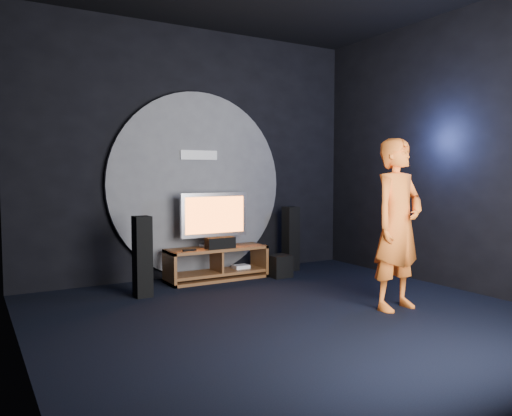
{
  "coord_description": "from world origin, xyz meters",
  "views": [
    {
      "loc": [
        -2.85,
        -4.09,
        1.47
      ],
      "look_at": [
        0.15,
        1.05,
        1.05
      ],
      "focal_mm": 35.0,
      "sensor_mm": 36.0,
      "label": 1
    }
  ],
  "objects_px": {
    "tower_speaker_right": "(291,238)",
    "media_console": "(217,266)",
    "tv": "(214,217)",
    "subwoofer": "(280,266)",
    "player": "(398,224)",
    "tower_speaker_left": "(142,257)"
  },
  "relations": [
    {
      "from": "tower_speaker_right",
      "to": "player",
      "type": "relative_size",
      "value": 0.52
    },
    {
      "from": "tower_speaker_left",
      "to": "subwoofer",
      "type": "distance_m",
      "value": 2.05
    },
    {
      "from": "tv",
      "to": "tower_speaker_left",
      "type": "height_order",
      "value": "tv"
    },
    {
      "from": "media_console",
      "to": "subwoofer",
      "type": "distance_m",
      "value": 0.89
    },
    {
      "from": "tower_speaker_left",
      "to": "player",
      "type": "bearing_deg",
      "value": -40.79
    },
    {
      "from": "tower_speaker_right",
      "to": "subwoofer",
      "type": "xyz_separation_m",
      "value": [
        -0.42,
        -0.35,
        -0.32
      ]
    },
    {
      "from": "media_console",
      "to": "tv",
      "type": "distance_m",
      "value": 0.67
    },
    {
      "from": "media_console",
      "to": "player",
      "type": "bearing_deg",
      "value": -65.94
    },
    {
      "from": "subwoofer",
      "to": "tv",
      "type": "bearing_deg",
      "value": 157.69
    },
    {
      "from": "media_console",
      "to": "player",
      "type": "relative_size",
      "value": 0.77
    },
    {
      "from": "tower_speaker_left",
      "to": "tv",
      "type": "bearing_deg",
      "value": 22.11
    },
    {
      "from": "tv",
      "to": "tower_speaker_left",
      "type": "distance_m",
      "value": 1.32
    },
    {
      "from": "tower_speaker_right",
      "to": "media_console",
      "type": "bearing_deg",
      "value": -177.1
    },
    {
      "from": "media_console",
      "to": "tv",
      "type": "relative_size",
      "value": 1.43
    },
    {
      "from": "tower_speaker_left",
      "to": "tower_speaker_right",
      "type": "xyz_separation_m",
      "value": [
        2.44,
        0.47,
        0.0
      ]
    },
    {
      "from": "tv",
      "to": "player",
      "type": "xyz_separation_m",
      "value": [
        1.04,
        -2.38,
        0.06
      ]
    },
    {
      "from": "tower_speaker_left",
      "to": "player",
      "type": "height_order",
      "value": "player"
    },
    {
      "from": "player",
      "to": "tower_speaker_right",
      "type": "bearing_deg",
      "value": 78.15
    },
    {
      "from": "media_console",
      "to": "tv",
      "type": "height_order",
      "value": "tv"
    },
    {
      "from": "media_console",
      "to": "tower_speaker_right",
      "type": "relative_size",
      "value": 1.46
    },
    {
      "from": "tv",
      "to": "tower_speaker_right",
      "type": "height_order",
      "value": "tv"
    },
    {
      "from": "tower_speaker_right",
      "to": "subwoofer",
      "type": "height_order",
      "value": "tower_speaker_right"
    }
  ]
}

